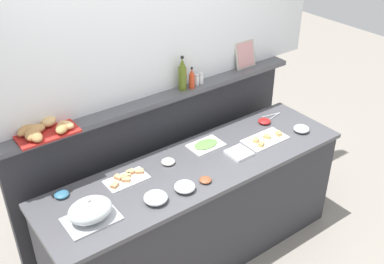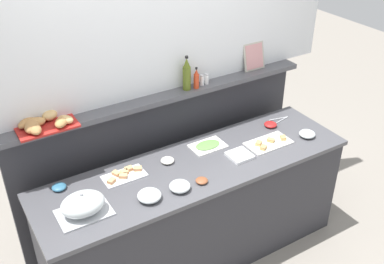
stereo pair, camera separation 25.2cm
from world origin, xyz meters
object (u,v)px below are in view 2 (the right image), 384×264
(cold_cuts_platter, at_px, (208,146))
(olive_oil_bottle, at_px, (187,75))
(serving_cloche, at_px, (83,205))
(glass_bowl_small, at_px, (180,186))
(condiment_bowl_cream, at_px, (59,187))
(bread_basket, at_px, (43,123))
(sandwich_platter_rear, at_px, (269,143))
(condiment_bowl_teal, at_px, (202,181))
(framed_picture, at_px, (254,56))
(glass_bowl_large, at_px, (149,196))
(sandwich_platter_front, at_px, (124,175))
(serving_tongs, at_px, (280,119))
(hot_sauce_bottle, at_px, (196,79))
(pepper_shaker, at_px, (207,79))
(condiment_bowl_dark, at_px, (167,160))
(condiment_bowl_red, at_px, (270,124))
(napkin_stack, at_px, (240,155))
(glass_bowl_medium, at_px, (307,134))
(salt_shaker, at_px, (202,80))

(cold_cuts_platter, bearing_deg, olive_oil_bottle, 95.48)
(serving_cloche, bearing_deg, cold_cuts_platter, 12.62)
(glass_bowl_small, xyz_separation_m, condiment_bowl_cream, (-0.71, 0.44, -0.01))
(bread_basket, bearing_deg, sandwich_platter_rear, -16.94)
(condiment_bowl_teal, height_order, framed_picture, framed_picture)
(glass_bowl_large, bearing_deg, glass_bowl_small, -4.00)
(sandwich_platter_front, relative_size, bread_basket, 0.77)
(glass_bowl_large, xyz_separation_m, serving_tongs, (1.45, 0.37, -0.02))
(serving_cloche, height_order, condiment_bowl_cream, serving_cloche)
(hot_sauce_bottle, distance_m, pepper_shaker, 0.12)
(sandwich_platter_front, bearing_deg, serving_cloche, -148.73)
(serving_cloche, height_order, glass_bowl_small, serving_cloche)
(condiment_bowl_dark, bearing_deg, cold_cuts_platter, 3.76)
(cold_cuts_platter, xyz_separation_m, olive_oil_bottle, (-0.03, 0.27, 0.51))
(sandwich_platter_rear, relative_size, sandwich_platter_front, 1.19)
(condiment_bowl_red, relative_size, olive_oil_bottle, 0.39)
(bread_basket, bearing_deg, sandwich_platter_front, -33.36)
(cold_cuts_platter, height_order, framed_picture, framed_picture)
(bread_basket, bearing_deg, serving_tongs, -7.06)
(sandwich_platter_front, bearing_deg, condiment_bowl_dark, -1.47)
(cold_cuts_platter, relative_size, hot_sauce_bottle, 1.56)
(condiment_bowl_dark, bearing_deg, glass_bowl_small, -104.31)
(sandwich_platter_rear, relative_size, condiment_bowl_red, 3.41)
(sandwich_platter_front, height_order, hot_sauce_bottle, hot_sauce_bottle)
(condiment_bowl_teal, bearing_deg, olive_oil_bottle, 67.73)
(sandwich_platter_front, distance_m, napkin_stack, 0.89)
(glass_bowl_medium, bearing_deg, sandwich_platter_front, 169.37)
(sandwich_platter_rear, bearing_deg, condiment_bowl_dark, 166.59)
(condiment_bowl_teal, distance_m, napkin_stack, 0.43)
(condiment_bowl_red, height_order, condiment_bowl_dark, condiment_bowl_red)
(olive_oil_bottle, relative_size, bread_basket, 0.69)
(sandwich_platter_front, bearing_deg, condiment_bowl_red, 0.05)
(hot_sauce_bottle, bearing_deg, condiment_bowl_teal, -118.56)
(sandwich_platter_front, xyz_separation_m, salt_shaker, (0.84, 0.29, 0.42))
(condiment_bowl_red, height_order, condiment_bowl_teal, condiment_bowl_red)
(cold_cuts_platter, xyz_separation_m, glass_bowl_medium, (0.77, -0.30, 0.01))
(condiment_bowl_cream, distance_m, serving_tongs, 1.93)
(cold_cuts_platter, bearing_deg, sandwich_platter_front, -178.76)
(condiment_bowl_cream, xyz_separation_m, framed_picture, (1.83, 0.23, 0.49))
(sandwich_platter_rear, relative_size, condiment_bowl_teal, 4.15)
(olive_oil_bottle, bearing_deg, bread_basket, -179.57)
(serving_cloche, xyz_separation_m, framed_picture, (1.77, 0.56, 0.44))
(condiment_bowl_red, bearing_deg, napkin_stack, -154.83)
(sandwich_platter_front, xyz_separation_m, pepper_shaker, (0.89, 0.29, 0.42))
(pepper_shaker, bearing_deg, condiment_bowl_teal, -124.95)
(sandwich_platter_front, bearing_deg, napkin_stack, -15.06)
(glass_bowl_small, bearing_deg, cold_cuts_platter, 37.65)
(olive_oil_bottle, relative_size, pepper_shaker, 3.17)
(sandwich_platter_rear, distance_m, serving_tongs, 0.41)
(olive_oil_bottle, xyz_separation_m, bread_basket, (-1.13, -0.01, -0.09))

